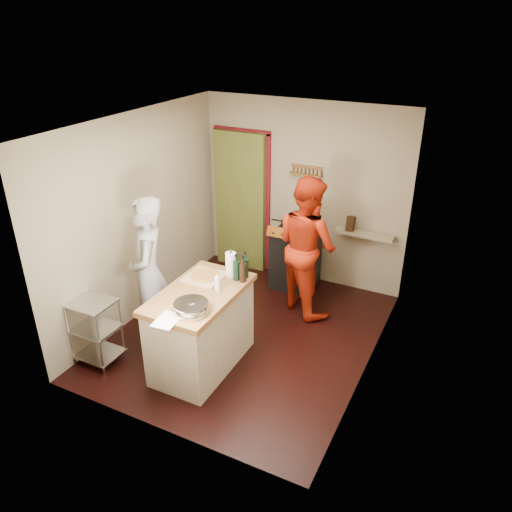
{
  "coord_description": "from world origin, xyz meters",
  "views": [
    {
      "loc": [
        2.39,
        -4.54,
        3.64
      ],
      "look_at": [
        0.13,
        0.0,
        1.12
      ],
      "focal_mm": 35.0,
      "sensor_mm": 36.0,
      "label": 1
    }
  ],
  "objects_px": {
    "wire_shelving": "(95,329)",
    "island": "(202,327)",
    "person_red": "(307,245)",
    "person_stripe": "(149,274)",
    "stove": "(295,257)"
  },
  "relations": [
    {
      "from": "island",
      "to": "person_red",
      "type": "bearing_deg",
      "value": 70.85
    },
    {
      "from": "stove",
      "to": "island",
      "type": "xyz_separation_m",
      "value": [
        -0.23,
        -2.15,
        0.05
      ]
    },
    {
      "from": "wire_shelving",
      "to": "person_red",
      "type": "xyz_separation_m",
      "value": [
        1.68,
        2.13,
        0.48
      ]
    },
    {
      "from": "person_red",
      "to": "person_stripe",
      "type": "bearing_deg",
      "value": 79.43
    },
    {
      "from": "wire_shelving",
      "to": "person_stripe",
      "type": "distance_m",
      "value": 0.84
    },
    {
      "from": "wire_shelving",
      "to": "stove",
      "type": "bearing_deg",
      "value": 63.15
    },
    {
      "from": "wire_shelving",
      "to": "island",
      "type": "relative_size",
      "value": 0.58
    },
    {
      "from": "island",
      "to": "person_stripe",
      "type": "height_order",
      "value": "person_stripe"
    },
    {
      "from": "wire_shelving",
      "to": "island",
      "type": "distance_m",
      "value": 1.2
    },
    {
      "from": "stove",
      "to": "person_stripe",
      "type": "bearing_deg",
      "value": -116.54
    },
    {
      "from": "wire_shelving",
      "to": "island",
      "type": "height_order",
      "value": "island"
    },
    {
      "from": "stove",
      "to": "wire_shelving",
      "type": "height_order",
      "value": "stove"
    },
    {
      "from": "wire_shelving",
      "to": "person_red",
      "type": "bearing_deg",
      "value": 51.78
    },
    {
      "from": "stove",
      "to": "wire_shelving",
      "type": "bearing_deg",
      "value": -116.85
    },
    {
      "from": "person_stripe",
      "to": "person_red",
      "type": "height_order",
      "value": "person_red"
    }
  ]
}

